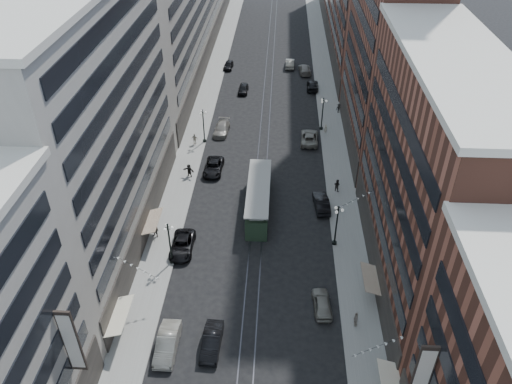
% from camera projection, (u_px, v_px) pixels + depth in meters
% --- Properties ---
extents(ground, '(220.00, 220.00, 0.00)m').
position_uv_depth(ground, '(265.00, 128.00, 81.59)').
color(ground, black).
rests_on(ground, ground).
extents(sidewalk_west, '(4.00, 180.00, 0.15)m').
position_uv_depth(sidewalk_west, '(206.00, 100.00, 90.12)').
color(sidewalk_west, gray).
rests_on(sidewalk_west, ground).
extents(sidewalk_east, '(4.00, 180.00, 0.15)m').
position_uv_depth(sidewalk_east, '(328.00, 103.00, 89.20)').
color(sidewalk_east, gray).
rests_on(sidewalk_east, ground).
extents(rail_west, '(0.12, 180.00, 0.02)m').
position_uv_depth(rail_west, '(263.00, 102.00, 89.73)').
color(rail_west, '#2D2D33').
rests_on(rail_west, ground).
extents(rail_east, '(0.12, 180.00, 0.02)m').
position_uv_depth(rail_east, '(271.00, 102.00, 89.67)').
color(rail_east, '#2D2D33').
rests_on(rail_east, ground).
extents(building_west_mid, '(8.00, 36.00, 28.00)m').
position_uv_depth(building_west_mid, '(95.00, 130.00, 52.23)').
color(building_west_mid, gray).
rests_on(building_west_mid, ground).
extents(building_east_mid, '(8.00, 30.00, 24.00)m').
position_uv_depth(building_east_mid, '(430.00, 182.00, 47.93)').
color(building_east_mid, brown).
rests_on(building_east_mid, ground).
extents(building_east_tower, '(8.00, 26.00, 42.00)m').
position_uv_depth(building_east_tower, '(395.00, 5.00, 65.39)').
color(building_east_tower, brown).
rests_on(building_east_tower, ground).
extents(lamppost_sw_far, '(1.03, 1.14, 5.52)m').
position_uv_depth(lamppost_sw_far, '(170.00, 242.00, 54.22)').
color(lamppost_sw_far, black).
rests_on(lamppost_sw_far, sidewalk_west).
extents(lamppost_sw_mid, '(1.03, 1.14, 5.52)m').
position_uv_depth(lamppost_sw_mid, '(204.00, 125.00, 76.11)').
color(lamppost_sw_mid, black).
rests_on(lamppost_sw_mid, sidewalk_west).
extents(lamppost_se_far, '(1.03, 1.14, 5.52)m').
position_uv_depth(lamppost_se_far, '(337.00, 224.00, 56.70)').
color(lamppost_se_far, black).
rests_on(lamppost_se_far, sidewalk_east).
extents(lamppost_se_mid, '(1.03, 1.14, 5.52)m').
position_uv_depth(lamppost_se_mid, '(323.00, 113.00, 79.40)').
color(lamppost_se_mid, black).
rests_on(lamppost_se_mid, sidewalk_east).
extents(streetcar, '(2.83, 12.78, 3.53)m').
position_uv_depth(streetcar, '(258.00, 199.00, 63.10)').
color(streetcar, '#243A26').
rests_on(streetcar, ground).
extents(car_1, '(1.85, 5.20, 1.71)m').
position_uv_depth(car_1, '(167.00, 343.00, 46.14)').
color(car_1, gray).
rests_on(car_1, ground).
extents(car_2, '(2.55, 5.47, 1.52)m').
position_uv_depth(car_2, '(182.00, 245.00, 57.32)').
color(car_2, black).
rests_on(car_2, ground).
extents(car_4, '(2.09, 4.50, 1.49)m').
position_uv_depth(car_4, '(322.00, 303.00, 50.23)').
color(car_4, slate).
rests_on(car_4, ground).
extents(car_5, '(1.85, 4.85, 1.58)m').
position_uv_depth(car_5, '(212.00, 342.00, 46.38)').
color(car_5, black).
rests_on(car_5, ground).
extents(pedestrian_2, '(1.03, 0.76, 1.88)m').
position_uv_depth(pedestrian_2, '(155.00, 231.00, 58.88)').
color(pedestrian_2, black).
rests_on(pedestrian_2, sidewalk_west).
extents(pedestrian_4, '(0.48, 1.03, 1.76)m').
position_uv_depth(pedestrian_4, '(356.00, 319.00, 48.23)').
color(pedestrian_4, gray).
rests_on(pedestrian_4, sidewalk_east).
extents(car_7, '(2.68, 5.51, 1.51)m').
position_uv_depth(car_7, '(213.00, 167.00, 70.75)').
color(car_7, black).
rests_on(car_7, ground).
extents(car_8, '(2.50, 5.44, 1.54)m').
position_uv_depth(car_8, '(222.00, 129.00, 79.97)').
color(car_8, gray).
rests_on(car_8, ground).
extents(car_9, '(1.99, 4.35, 1.45)m').
position_uv_depth(car_9, '(228.00, 65.00, 102.03)').
color(car_9, black).
rests_on(car_9, ground).
extents(car_10, '(2.20, 5.05, 1.62)m').
position_uv_depth(car_10, '(321.00, 203.00, 63.81)').
color(car_10, black).
rests_on(car_10, ground).
extents(car_11, '(2.86, 5.80, 1.58)m').
position_uv_depth(car_11, '(309.00, 137.00, 77.60)').
color(car_11, gray).
rests_on(car_11, ground).
extents(car_12, '(2.28, 5.24, 1.50)m').
position_uv_depth(car_12, '(312.00, 85.00, 93.77)').
color(car_12, black).
rests_on(car_12, ground).
extents(car_13, '(1.88, 4.36, 1.47)m').
position_uv_depth(car_13, '(243.00, 89.00, 92.58)').
color(car_13, black).
rests_on(car_13, ground).
extents(car_14, '(1.84, 5.01, 1.64)m').
position_uv_depth(car_14, '(290.00, 63.00, 102.58)').
color(car_14, '#67675C').
rests_on(car_14, ground).
extents(pedestrian_5, '(1.84, 1.15, 1.92)m').
position_uv_depth(pedestrian_5, '(189.00, 171.00, 69.37)').
color(pedestrian_5, black).
rests_on(pedestrian_5, sidewalk_west).
extents(pedestrian_6, '(1.11, 0.63, 1.80)m').
position_uv_depth(pedestrian_6, '(195.00, 139.00, 76.67)').
color(pedestrian_6, '#A39B87').
rests_on(pedestrian_6, sidewalk_west).
extents(pedestrian_7, '(0.97, 0.88, 1.77)m').
position_uv_depth(pedestrian_7, '(337.00, 185.00, 66.62)').
color(pedestrian_7, black).
rests_on(pedestrian_7, sidewalk_east).
extents(pedestrian_8, '(0.62, 0.49, 1.50)m').
position_uv_depth(pedestrian_8, '(325.00, 129.00, 79.70)').
color(pedestrian_8, beige).
rests_on(pedestrian_8, sidewalk_east).
extents(pedestrian_9, '(1.14, 0.77, 1.63)m').
position_uv_depth(pedestrian_9, '(339.00, 108.00, 85.48)').
color(pedestrian_9, black).
rests_on(pedestrian_9, sidewalk_east).
extents(car_extra_0, '(2.65, 5.64, 1.59)m').
position_uv_depth(car_extra_0, '(305.00, 69.00, 100.11)').
color(car_extra_0, slate).
rests_on(car_extra_0, ground).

